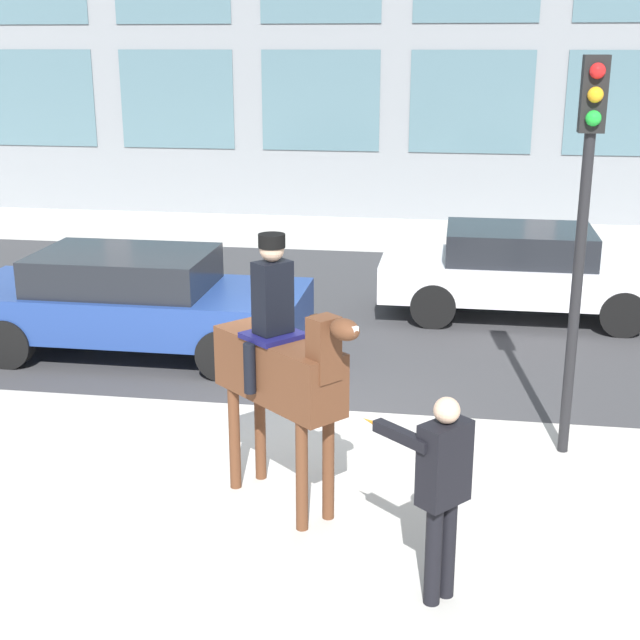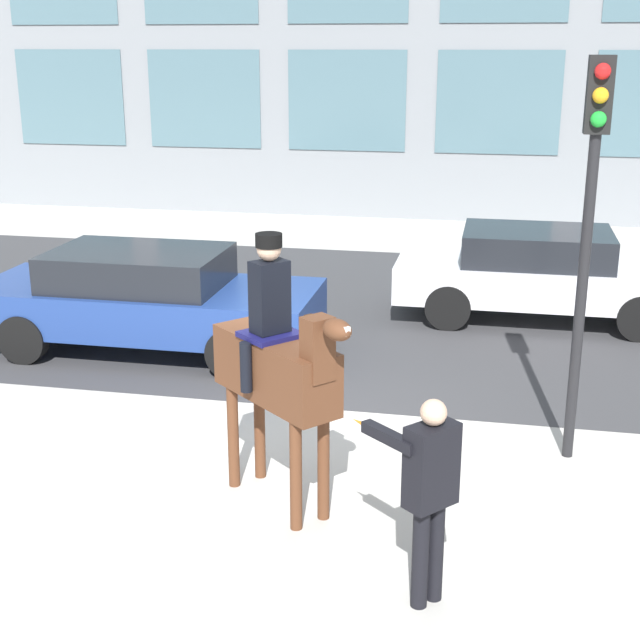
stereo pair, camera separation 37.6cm
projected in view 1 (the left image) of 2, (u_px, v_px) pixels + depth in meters
The scene contains 7 objects.
ground_plane at pixel (305, 425), 10.18m from camera, with size 80.00×80.00×0.00m, color #B2AFA8.
road_surface at pixel (354, 309), 14.66m from camera, with size 24.79×8.50×0.01m.
mounted_horse_lead at pixel (281, 365), 8.05m from camera, with size 1.54×1.40×2.58m.
pedestrian_bystander at pixel (441, 484), 6.71m from camera, with size 0.88×0.57×1.70m.
street_car_near_lane at pixel (132, 300), 12.39m from camera, with size 4.77×1.94×1.44m.
street_car_far_lane at pixel (523, 270), 14.09m from camera, with size 4.51×1.93×1.42m.
traffic_light at pixel (585, 198), 8.73m from camera, with size 0.24×0.29×4.08m.
Camera 1 is at (1.62, -9.23, 4.17)m, focal length 50.00 mm.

